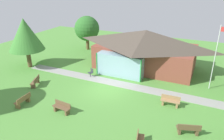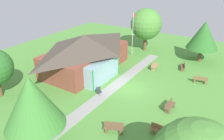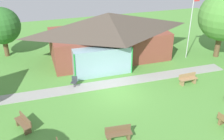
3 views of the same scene
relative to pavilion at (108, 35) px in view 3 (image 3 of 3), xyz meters
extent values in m
plane|color=#54933D|center=(-1.39, -6.72, -2.23)|extent=(44.00, 44.00, 0.00)
cube|color=brown|center=(0.07, 0.15, -0.93)|extent=(10.68, 5.69, 2.61)
pyramid|color=#4C4238|center=(0.07, 0.15, 1.22)|extent=(11.68, 6.69, 1.69)
cube|color=#8CB2BF|center=(-1.53, -3.29, -1.06)|extent=(4.81, 1.20, 2.34)
cylinder|color=green|center=(-3.94, -3.89, -1.06)|extent=(0.12, 0.12, 2.34)
cylinder|color=green|center=(0.87, -3.89, -1.06)|extent=(0.12, 0.12, 2.34)
cube|color=#999993|center=(-1.39, -5.12, -2.22)|extent=(20.30, 1.53, 0.03)
cylinder|color=silver|center=(7.11, -2.48, 0.72)|extent=(0.08, 0.08, 5.91)
cube|color=#9E7A51|center=(4.38, -7.04, -1.78)|extent=(1.51, 0.49, 0.06)
cube|color=#9E7A51|center=(4.93, -7.03, -2.04)|extent=(0.17, 0.40, 0.39)
cube|color=#9E7A51|center=(3.83, -7.06, -2.04)|extent=(0.17, 0.40, 0.39)
cube|color=#9E7A51|center=(4.37, -6.85, -1.57)|extent=(1.50, 0.11, 0.36)
cube|color=brown|center=(-8.01, -8.76, -1.78)|extent=(1.01, 1.55, 0.06)
cube|color=brown|center=(-7.78, -9.26, -2.04)|extent=(0.43, 0.31, 0.39)
cube|color=brown|center=(-8.23, -8.25, -2.04)|extent=(0.43, 0.31, 0.39)
cube|color=brown|center=(-7.83, -8.68, -1.57)|extent=(0.66, 1.40, 0.36)
cube|color=brown|center=(3.53, -12.02, -2.04)|extent=(0.43, 0.24, 0.39)
cube|color=brown|center=(-2.93, -11.41, -1.78)|extent=(1.53, 0.58, 0.06)
cube|color=brown|center=(-2.38, -11.47, -2.04)|extent=(0.20, 0.41, 0.39)
cube|color=brown|center=(-3.47, -11.36, -2.04)|extent=(0.20, 0.41, 0.39)
cube|color=brown|center=(-2.91, -11.23, -1.57)|extent=(1.50, 0.20, 0.36)
cube|color=#33383D|center=(-4.23, -4.80, -1.79)|extent=(0.60, 0.60, 0.04)
cube|color=#33383D|center=(-4.13, -4.63, -1.57)|extent=(0.41, 0.24, 0.40)
cylinder|color=#4C4C51|center=(-4.23, -4.80, -2.02)|extent=(0.10, 0.10, 0.42)
cylinder|color=#4C4C51|center=(-4.23, -4.80, -2.22)|extent=(0.36, 0.36, 0.02)
cylinder|color=brown|center=(-9.36, 3.34, -1.36)|extent=(0.45, 0.45, 1.73)
sphere|color=#2D6B28|center=(-9.36, 3.34, 0.80)|extent=(3.45, 3.45, 3.45)
cylinder|color=brown|center=(10.07, -3.12, -1.10)|extent=(0.50, 0.50, 2.27)
sphere|color=#4C8C38|center=(10.07, -3.12, 1.73)|extent=(4.49, 4.49, 4.49)
camera|label=1|loc=(6.38, -22.46, 7.15)|focal=34.64mm
camera|label=2|loc=(-19.00, -15.51, 9.09)|focal=34.93mm
camera|label=3|loc=(-6.75, -22.00, 7.80)|focal=41.27mm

